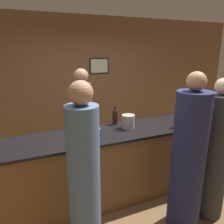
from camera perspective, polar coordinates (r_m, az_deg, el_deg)
The scene contains 13 objects.
ground_plane at distance 3.56m, azimuth 3.35°, elevation -20.13°, with size 14.00×14.00×0.00m, color brown.
back_wall at distance 4.91m, azimuth -7.53°, elevation 7.69°, with size 8.00×0.08×2.80m.
bar_counter at distance 3.29m, azimuth 3.50°, elevation -12.91°, with size 3.44×0.70×1.02m.
bartender at distance 3.61m, azimuth -7.58°, elevation -4.20°, with size 0.31×0.31×1.82m.
guest_0 at distance 3.04m, azimuth 25.05°, elevation -10.31°, with size 0.36×0.36×1.79m.
guest_1 at distance 2.24m, azimuth -7.29°, elevation -17.40°, with size 0.31×0.31×1.85m.
guest_2 at distance 2.71m, azimuth 19.24°, elevation -11.88°, with size 0.38×0.38×1.88m.
wine_bottle_0 at distance 3.27m, azimuth 0.80°, elevation -1.28°, with size 0.08×0.08×0.28m.
wine_bottle_1 at distance 3.28m, azimuth 16.93°, elevation -1.88°, with size 0.07×0.07×0.30m.
ice_bucket at distance 3.11m, azimuth 4.25°, elevation -2.49°, with size 0.18×0.18×0.19m.
wine_glass_0 at distance 3.83m, azimuth 27.21°, elevation -0.48°, with size 0.07×0.07×0.15m.
wine_glass_1 at distance 2.83m, azimuth -3.84°, elevation -3.94°, with size 0.08×0.08×0.15m.
wine_glass_2 at distance 3.75m, azimuth 26.65°, elevation -0.68°, with size 0.08×0.08×0.16m.
Camera 1 is at (-1.31, -2.56, 2.10)m, focal length 35.00 mm.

